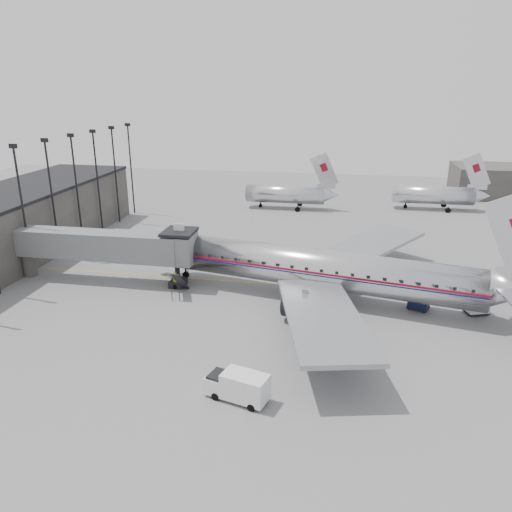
{
  "coord_description": "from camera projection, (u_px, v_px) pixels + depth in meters",
  "views": [
    {
      "loc": [
        8.48,
        -45.77,
        21.54
      ],
      "look_at": [
        -0.86,
        6.07,
        3.2
      ],
      "focal_mm": 35.0,
      "sensor_mm": 36.0,
      "label": 1
    }
  ],
  "objects": [
    {
      "name": "terminal",
      "position": [
        11.0,
        226.0,
        64.72
      ],
      "size": [
        12.0,
        46.0,
        8.0
      ],
      "primitive_type": "cube",
      "color": "#3D3A37",
      "rests_on": "ground"
    },
    {
      "name": "jet_bridge",
      "position": [
        114.0,
        246.0,
        55.87
      ],
      "size": [
        21.0,
        6.2,
        7.1
      ],
      "color": "#585B5D",
      "rests_on": "ground"
    },
    {
      "name": "distant_aircraft_near",
      "position": [
        286.0,
        193.0,
        89.48
      ],
      "size": [
        16.39,
        3.2,
        10.26
      ],
      "color": "silver",
      "rests_on": "ground"
    },
    {
      "name": "apron_line",
      "position": [
        290.0,
        285.0,
        56.12
      ],
      "size": [
        60.0,
        0.15,
        0.01
      ],
      "primitive_type": "cube",
      "rotation": [
        0.0,
        0.0,
        1.57
      ],
      "color": "gold",
      "rests_on": "ground"
    },
    {
      "name": "airliner",
      "position": [
        324.0,
        269.0,
        51.45
      ],
      "size": [
        41.15,
        37.77,
        13.15
      ],
      "rotation": [
        0.0,
        0.0,
        -0.2
      ],
      "color": "silver",
      "rests_on": "ground"
    },
    {
      "name": "floodlight_masts",
      "position": [
        65.0,
        190.0,
        64.99
      ],
      "size": [
        0.9,
        42.25,
        15.25
      ],
      "color": "black",
      "rests_on": "ground"
    },
    {
      "name": "service_van",
      "position": [
        238.0,
        385.0,
        35.52
      ],
      "size": [
        4.91,
        2.95,
        2.16
      ],
      "rotation": [
        0.0,
        0.0,
        -0.28
      ],
      "color": "silver",
      "rests_on": "ground"
    },
    {
      "name": "ground",
      "position": [
        254.0,
        305.0,
        51.05
      ],
      "size": [
        160.0,
        160.0,
        0.0
      ],
      "primitive_type": "plane",
      "color": "slate",
      "rests_on": "ground"
    },
    {
      "name": "distant_aircraft_mid",
      "position": [
        434.0,
        194.0,
        88.85
      ],
      "size": [
        16.39,
        3.2,
        10.26
      ],
      "color": "silver",
      "rests_on": "ground"
    },
    {
      "name": "baggage_cart_navy",
      "position": [
        419.0,
        302.0,
        49.88
      ],
      "size": [
        2.42,
        2.16,
        1.57
      ],
      "rotation": [
        0.0,
        0.0,
        -0.39
      ],
      "color": "black",
      "rests_on": "ground"
    },
    {
      "name": "ramp_worker",
      "position": [
        176.0,
        280.0,
        55.1
      ],
      "size": [
        0.75,
        0.58,
        1.81
      ],
      "primitive_type": "imported",
      "rotation": [
        0.0,
        0.0,
        0.25
      ],
      "color": "#A3DA19",
      "rests_on": "ground"
    },
    {
      "name": "baggage_cart_white",
      "position": [
        477.0,
        305.0,
        48.94
      ],
      "size": [
        2.52,
        2.2,
        1.67
      ],
      "rotation": [
        0.0,
        0.0,
        0.31
      ],
      "color": "silver",
      "rests_on": "ground"
    }
  ]
}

